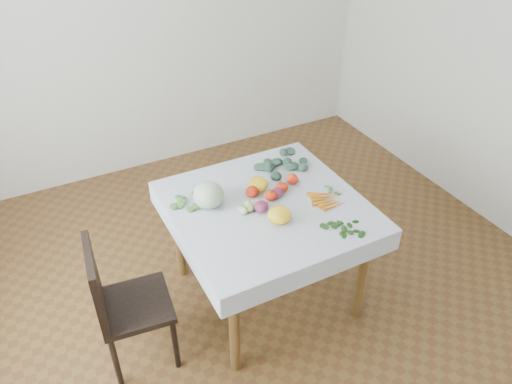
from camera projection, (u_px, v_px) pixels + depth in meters
ground at (266, 292)px, 3.44m from camera, size 4.00×4.00×0.00m
back_wall at (152, 18)px, 4.10m from camera, size 4.00×0.04×2.70m
table at (267, 218)px, 3.06m from camera, size 1.00×1.00×0.75m
tablecloth at (267, 205)px, 3.00m from camera, size 1.12×1.12×0.01m
chair at (119, 300)px, 2.73m from camera, size 0.43×0.43×0.86m
cabbage at (209, 195)px, 2.94m from camera, size 0.20×0.20×0.16m
tomato_a at (252, 192)px, 3.05m from camera, size 0.09×0.09×0.07m
tomato_b at (292, 179)px, 3.17m from camera, size 0.10×0.10×0.07m
tomato_c at (271, 195)px, 3.02m from camera, size 0.10×0.10×0.07m
tomato_d at (282, 187)px, 3.09m from camera, size 0.09×0.09×0.07m
heirloom_back at (258, 184)px, 3.10m from camera, size 0.13×0.13×0.09m
heirloom_front at (280, 215)px, 2.84m from camera, size 0.15×0.15×0.09m
onion_a at (277, 193)px, 3.05m from camera, size 0.08×0.08×0.06m
onion_b at (261, 207)px, 2.93m from camera, size 0.11×0.11×0.07m
tomatillo_cluster at (253, 208)px, 2.94m from camera, size 0.15×0.09×0.04m
carrot_bunch at (326, 200)px, 3.02m from camera, size 0.18×0.20×0.03m
kale_bunch at (282, 164)px, 3.34m from camera, size 0.34×0.26×0.04m
basil_bunch at (344, 229)px, 2.81m from camera, size 0.23×0.17×0.01m
dill_bunch at (189, 202)px, 3.00m from camera, size 0.20×0.20×0.02m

